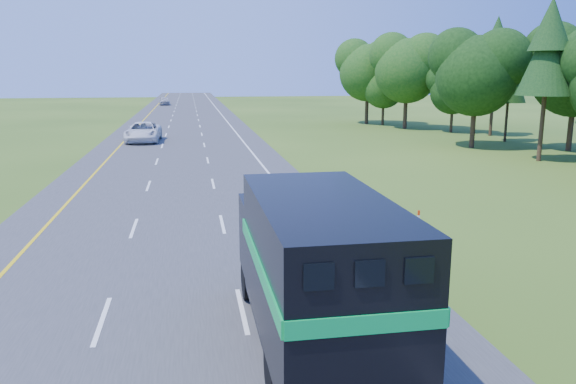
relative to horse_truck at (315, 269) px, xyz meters
name	(u,v)px	position (x,y,z in m)	size (l,w,h in m)	color
road	(184,142)	(-3.24, 41.64, -2.05)	(15.00, 260.00, 0.04)	#38383A
lane_markings	(184,141)	(-3.24, 41.64, -2.03)	(11.15, 260.00, 0.01)	yellow
horse_truck	(315,269)	(0.00, 0.00, 0.00)	(2.75, 8.59, 3.80)	black
white_suv	(143,132)	(-6.90, 42.18, -1.13)	(3.00, 6.50, 1.81)	silver
far_car	(164,101)	(-7.35, 103.03, -1.21)	(1.95, 4.84, 1.65)	#AEADB4
delineator	(418,224)	(5.97, 8.23, -1.45)	(0.09, 0.05, 1.16)	#F3340C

